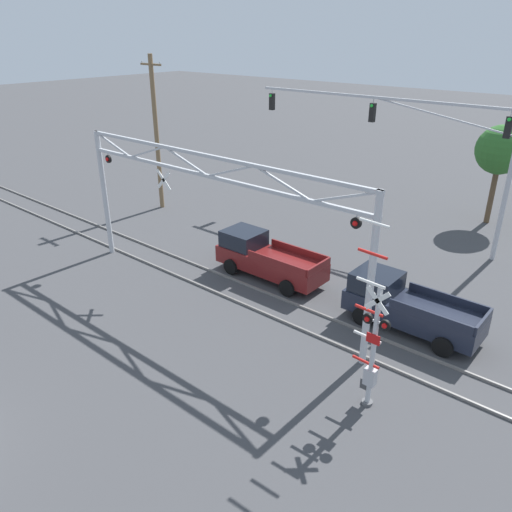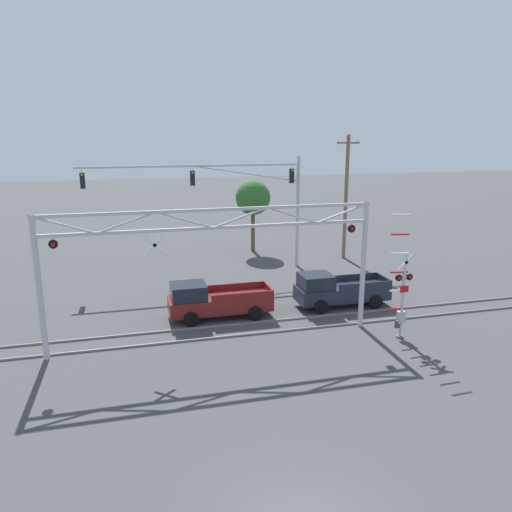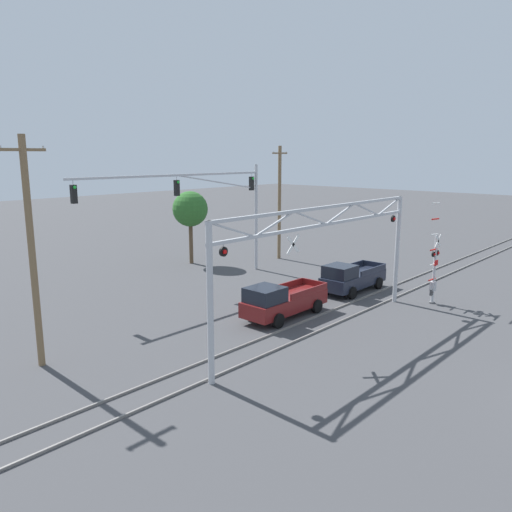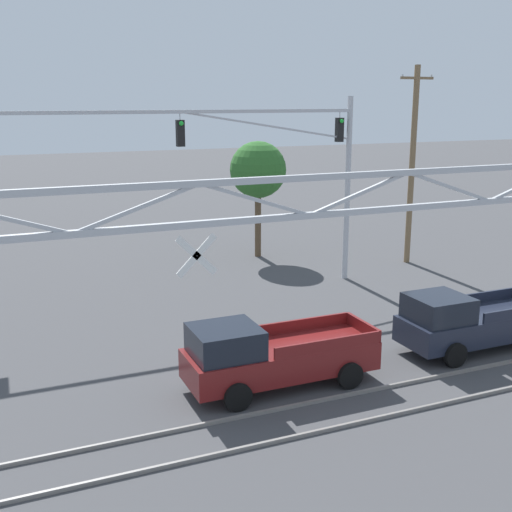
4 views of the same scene
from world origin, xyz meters
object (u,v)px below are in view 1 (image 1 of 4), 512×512
Objects in this scene: pickup_truck_lead at (265,257)px; pickup_truck_following at (405,306)px; traffic_signal_span at (431,137)px; crossing_gantry at (208,200)px; background_tree_beyond_span at (501,150)px; utility_pole_left at (156,133)px; crossing_signal_mast at (372,346)px.

pickup_truck_lead is 7.06m from pickup_truck_following.
pickup_truck_following is at bearing -69.46° from traffic_signal_span.
crossing_gantry is 12.88m from traffic_signal_span.
traffic_signal_span is 5.95m from background_tree_beyond_span.
pickup_truck_lead is 0.57× the size of utility_pole_left.
traffic_signal_span reaches higher than crossing_signal_mast.
crossing_signal_mast reaches higher than pickup_truck_following.
traffic_signal_span is at bearing 19.80° from utility_pole_left.
utility_pole_left is 1.61× the size of background_tree_beyond_span.
utility_pole_left reaches higher than traffic_signal_span.
pickup_truck_following is at bearing -10.42° from utility_pole_left.
crossing_gantry is 12.95m from utility_pole_left.
traffic_signal_span is 2.88× the size of pickup_truck_following.
traffic_signal_span reaches higher than background_tree_beyond_span.
traffic_signal_span is 2.58× the size of background_tree_beyond_span.
utility_pole_left reaches higher than crossing_signal_mast.
utility_pole_left is at bearing 163.47° from pickup_truck_lead.
crossing_gantry reaches higher than crossing_signal_mast.
background_tree_beyond_span is at bearing 96.78° from crossing_signal_mast.
crossing_gantry is 9.13m from crossing_signal_mast.
crossing_signal_mast is at bearing -72.36° from traffic_signal_span.
crossing_gantry is 18.61m from background_tree_beyond_span.
crossing_signal_mast is at bearing -83.22° from background_tree_beyond_span.
crossing_signal_mast is 0.64× the size of utility_pole_left.
crossing_gantry reaches higher than pickup_truck_following.
crossing_signal_mast is 0.40× the size of traffic_signal_span.
background_tree_beyond_span is (-1.23, 14.37, 3.48)m from pickup_truck_following.
utility_pole_left reaches higher than background_tree_beyond_span.
crossing_signal_mast is 5.21m from pickup_truck_following.
traffic_signal_span is at bearing 107.64° from crossing_signal_mast.
crossing_gantry is 4.71m from pickup_truck_lead.
pickup_truck_lead is 1.03× the size of pickup_truck_following.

